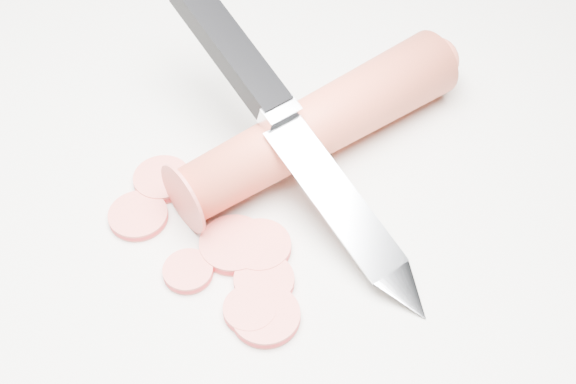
{
  "coord_description": "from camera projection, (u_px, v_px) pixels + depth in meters",
  "views": [
    {
      "loc": [
        0.03,
        -0.32,
        0.38
      ],
      "look_at": [
        0.04,
        -0.02,
        0.02
      ],
      "focal_mm": 50.0,
      "sensor_mm": 36.0,
      "label": 1
    }
  ],
  "objects": [
    {
      "name": "ground",
      "position": [
        229.0,
        185.0,
        0.5
      ],
      "size": [
        2.4,
        2.4,
        0.0
      ],
      "primitive_type": "plane",
      "color": "beige",
      "rests_on": "ground"
    },
    {
      "name": "carrot",
      "position": [
        318.0,
        125.0,
        0.5
      ],
      "size": [
        0.18,
        0.15,
        0.04
      ],
      "primitive_type": "cylinder",
      "rotation": [
        1.57,
        0.0,
        -0.95
      ],
      "color": "#D54A31",
      "rests_on": "ground"
    },
    {
      "name": "carrot_slice_0",
      "position": [
        138.0,
        216.0,
        0.48
      ],
      "size": [
        0.04,
        0.04,
        0.01
      ],
      "primitive_type": "cylinder",
      "color": "#D15246",
      "rests_on": "ground"
    },
    {
      "name": "carrot_slice_1",
      "position": [
        264.0,
        281.0,
        0.45
      ],
      "size": [
        0.03,
        0.03,
        0.01
      ],
      "primitive_type": "cylinder",
      "color": "#D15246",
      "rests_on": "ground"
    },
    {
      "name": "carrot_slice_2",
      "position": [
        234.0,
        245.0,
        0.46
      ],
      "size": [
        0.04,
        0.04,
        0.01
      ],
      "primitive_type": "cylinder",
      "color": "#D15246",
      "rests_on": "ground"
    },
    {
      "name": "carrot_slice_3",
      "position": [
        188.0,
        271.0,
        0.45
      ],
      "size": [
        0.03,
        0.03,
        0.01
      ],
      "primitive_type": "cylinder",
      "color": "#D15246",
      "rests_on": "ground"
    },
    {
      "name": "carrot_slice_4",
      "position": [
        266.0,
        316.0,
        0.43
      ],
      "size": [
        0.04,
        0.04,
        0.01
      ],
      "primitive_type": "cylinder",
      "color": "#D15246",
      "rests_on": "ground"
    },
    {
      "name": "carrot_slice_5",
      "position": [
        162.0,
        179.0,
        0.49
      ],
      "size": [
        0.04,
        0.04,
        0.01
      ],
      "primitive_type": "cylinder",
      "color": "#D15246",
      "rests_on": "ground"
    },
    {
      "name": "carrot_slice_6",
      "position": [
        250.0,
        310.0,
        0.43
      ],
      "size": [
        0.03,
        0.03,
        0.01
      ],
      "primitive_type": "cylinder",
      "color": "#D15246",
      "rests_on": "ground"
    },
    {
      "name": "carrot_slice_7",
      "position": [
        259.0,
        247.0,
        0.46
      ],
      "size": [
        0.04,
        0.04,
        0.01
      ],
      "primitive_type": "cylinder",
      "color": "#D15246",
      "rests_on": "ground"
    },
    {
      "name": "kitchen_knife",
      "position": [
        294.0,
        130.0,
        0.46
      ],
      "size": [
        0.17,
        0.22,
        0.09
      ],
      "primitive_type": null,
      "color": "silver",
      "rests_on": "ground"
    }
  ]
}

